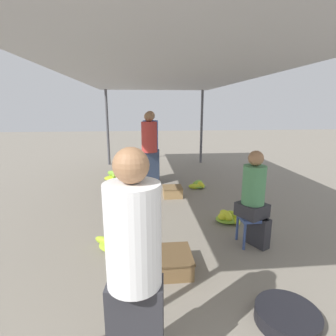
# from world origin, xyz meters

# --- Properties ---
(canopy_post_back_left) EXTENTS (0.08, 0.08, 2.40)m
(canopy_post_back_left) POSITION_xyz_m (-1.54, 7.68, 1.20)
(canopy_post_back_left) COLOR #4C4C51
(canopy_post_back_left) RESTS_ON ground
(canopy_post_back_right) EXTENTS (0.08, 0.08, 2.40)m
(canopy_post_back_right) POSITION_xyz_m (1.54, 7.68, 1.20)
(canopy_post_back_right) COLOR #4C4C51
(canopy_post_back_right) RESTS_ON ground
(canopy_tarp) EXTENTS (3.49, 7.78, 0.04)m
(canopy_tarp) POSITION_xyz_m (0.00, 3.99, 2.42)
(canopy_tarp) COLOR #B2B2B7
(canopy_tarp) RESTS_ON canopy_post_front_left
(vendor_foreground) EXTENTS (0.39, 0.38, 1.65)m
(vendor_foreground) POSITION_xyz_m (-0.50, 0.50, 0.85)
(vendor_foreground) COLOR #2D2D33
(vendor_foreground) RESTS_ON ground
(stool) EXTENTS (0.34, 0.34, 0.42)m
(stool) POSITION_xyz_m (1.03, 2.21, 0.34)
(stool) COLOR #384C84
(stool) RESTS_ON ground
(vendor_seated) EXTENTS (0.46, 0.46, 1.32)m
(vendor_seated) POSITION_xyz_m (1.05, 2.20, 0.69)
(vendor_seated) COLOR #2D2D33
(vendor_seated) RESTS_ON ground
(basin_black) EXTENTS (0.56, 0.56, 0.13)m
(basin_black) POSITION_xyz_m (0.81, 0.85, 0.06)
(basin_black) COLOR black
(basin_black) RESTS_ON ground
(banana_pile_left_0) EXTENTS (0.62, 0.48, 0.24)m
(banana_pile_left_0) POSITION_xyz_m (-1.16, 5.76, 0.08)
(banana_pile_left_0) COLOR #B9CE2B
(banana_pile_left_0) RESTS_ON ground
(banana_pile_left_1) EXTENTS (0.65, 0.53, 0.33)m
(banana_pile_left_1) POSITION_xyz_m (-0.78, 2.30, 0.09)
(banana_pile_left_1) COLOR #A6C72E
(banana_pile_left_1) RESTS_ON ground
(banana_pile_right_0) EXTENTS (0.45, 0.40, 0.22)m
(banana_pile_right_0) POSITION_xyz_m (0.96, 2.92, 0.09)
(banana_pile_right_0) COLOR #CCD628
(banana_pile_right_0) RESTS_ON ground
(banana_pile_right_1) EXTENTS (0.42, 0.39, 0.17)m
(banana_pile_right_1) POSITION_xyz_m (0.86, 4.84, 0.07)
(banana_pile_right_1) COLOR yellow
(banana_pile_right_1) RESTS_ON ground
(crate_near) EXTENTS (0.52, 0.52, 0.21)m
(crate_near) POSITION_xyz_m (-0.15, 1.72, 0.11)
(crate_near) COLOR brown
(crate_near) RESTS_ON ground
(crate_mid) EXTENTS (0.41, 0.41, 0.21)m
(crate_mid) POSITION_xyz_m (0.19, 4.29, 0.11)
(crate_mid) COLOR #9E7A4C
(crate_mid) RESTS_ON ground
(shopper_walking_mid) EXTENTS (0.49, 0.49, 1.76)m
(shopper_walking_mid) POSITION_xyz_m (-0.27, 5.20, 0.91)
(shopper_walking_mid) COLOR #384766
(shopper_walking_mid) RESTS_ON ground
(shopper_walking_far) EXTENTS (0.48, 0.48, 1.77)m
(shopper_walking_far) POSITION_xyz_m (-0.23, 5.52, 0.92)
(shopper_walking_far) COLOR #384766
(shopper_walking_far) RESTS_ON ground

